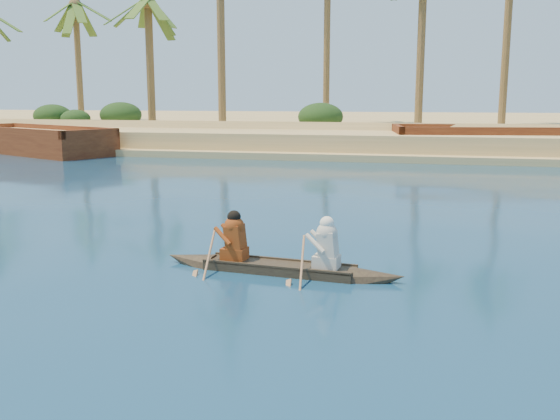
% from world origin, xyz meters
% --- Properties ---
extents(sandy_embankment, '(150.00, 51.00, 1.50)m').
position_xyz_m(sandy_embankment, '(0.00, 46.89, 0.53)').
color(sandy_embankment, '#DAB77B').
rests_on(sandy_embankment, ground).
extents(palm_grove, '(110.00, 14.00, 16.00)m').
position_xyz_m(palm_grove, '(0.00, 35.00, 8.00)').
color(palm_grove, '#3D5C20').
rests_on(palm_grove, ground).
extents(shrub_cluster, '(100.00, 6.00, 2.40)m').
position_xyz_m(shrub_cluster, '(0.00, 31.50, 1.20)').
color(shrub_cluster, black).
rests_on(shrub_cluster, ground).
extents(canoe, '(4.85, 1.11, 1.32)m').
position_xyz_m(canoe, '(8.00, 1.45, 0.26)').
color(canoe, '#403423').
rests_on(canoe, ground).
extents(barge_mid, '(11.60, 7.99, 1.85)m').
position_xyz_m(barge_mid, '(-12.00, 22.95, 0.65)').
color(barge_mid, brown).
rests_on(barge_mid, ground).
extents(barge_right, '(12.62, 5.89, 2.02)m').
position_xyz_m(barge_right, '(14.84, 27.00, 0.71)').
color(barge_right, brown).
rests_on(barge_right, ground).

